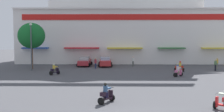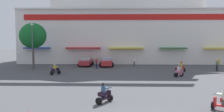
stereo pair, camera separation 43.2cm
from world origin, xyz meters
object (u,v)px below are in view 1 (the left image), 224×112
object	(u,v)px
parked_car_0	(85,61)
pedestrian_2	(133,61)
pedestrian_0	(216,64)
pedestrian_1	(96,62)
scooter_rider_1	(179,67)
scooter_rider_3	(178,71)
scooter_rider_6	(106,94)
parked_car_1	(105,62)
pedestrian_3	(217,63)
plaza_tree_0	(31,36)
scooter_rider_0	(54,70)
streetlamp_near	(31,43)

from	to	relation	value
parked_car_0	pedestrian_2	bearing A→B (deg)	-4.29
parked_car_0	pedestrian_0	bearing A→B (deg)	-15.83
pedestrian_2	parked_car_0	bearing A→B (deg)	175.71
pedestrian_1	pedestrian_2	distance (m)	6.40
scooter_rider_1	scooter_rider_3	xyz separation A→B (m)	(-1.19, -4.20, 0.02)
scooter_rider_6	parked_car_1	bearing A→B (deg)	92.66
scooter_rider_3	pedestrian_3	size ratio (longest dim) A/B	0.91
plaza_tree_0	pedestrian_0	distance (m)	26.72
scooter_rider_6	pedestrian_3	world-z (taller)	pedestrian_3
plaza_tree_0	pedestrian_1	xyz separation A→B (m)	(9.35, 0.57, -3.99)
plaza_tree_0	pedestrian_0	world-z (taller)	plaza_tree_0
scooter_rider_3	scooter_rider_6	world-z (taller)	scooter_rider_6
pedestrian_0	parked_car_0	bearing A→B (deg)	164.17
plaza_tree_0	scooter_rider_6	xyz separation A→B (m)	(11.71, -18.99, -4.27)
parked_car_0	scooter_rider_3	xyz separation A→B (m)	(12.59, -10.69, -0.13)
parked_car_0	pedestrian_1	distance (m)	3.92
scooter_rider_3	scooter_rider_0	bearing A→B (deg)	175.45
parked_car_0	scooter_rider_1	distance (m)	15.23
parked_car_0	scooter_rider_3	distance (m)	16.52
scooter_rider_0	pedestrian_2	size ratio (longest dim) A/B	0.90
scooter_rider_0	pedestrian_2	bearing A→B (deg)	40.35
scooter_rider_6	pedestrian_3	size ratio (longest dim) A/B	0.92
parked_car_1	pedestrian_1	distance (m)	3.16
pedestrian_1	pedestrian_2	bearing A→B (deg)	25.31
scooter_rider_0	scooter_rider_1	bearing A→B (deg)	10.33
pedestrian_3	streetlamp_near	size ratio (longest dim) A/B	0.25
plaza_tree_0	scooter_rider_1	size ratio (longest dim) A/B	4.60
pedestrian_0	scooter_rider_1	bearing A→B (deg)	-168.54
parked_car_0	plaza_tree_0	bearing A→B (deg)	-151.89
pedestrian_3	scooter_rider_0	bearing A→B (deg)	-165.65
scooter_rider_0	scooter_rider_3	bearing A→B (deg)	-4.55
scooter_rider_3	pedestrian_3	distance (m)	10.19
plaza_tree_0	pedestrian_2	world-z (taller)	plaza_tree_0
parked_car_0	scooter_rider_0	distance (m)	9.83
pedestrian_3	plaza_tree_0	bearing A→B (deg)	-179.58
scooter_rider_3	pedestrian_0	size ratio (longest dim) A/B	0.93
pedestrian_1	scooter_rider_0	bearing A→B (deg)	-127.26
scooter_rider_3	streetlamp_near	xyz separation A→B (m)	(-19.31, 4.88, 3.25)
scooter_rider_3	pedestrian_1	xyz separation A→B (m)	(-10.52, 7.36, 0.30)
scooter_rider_6	pedestrian_0	size ratio (longest dim) A/B	0.95
pedestrian_2	pedestrian_3	bearing A→B (deg)	-14.33
plaza_tree_0	scooter_rider_0	distance (m)	8.46
scooter_rider_6	pedestrian_2	xyz separation A→B (m)	(3.42, 22.30, 0.28)
scooter_rider_1	pedestrian_0	distance (m)	5.43
parked_car_1	pedestrian_0	world-z (taller)	pedestrian_0
parked_car_1	pedestrian_2	world-z (taller)	pedestrian_2
pedestrian_2	streetlamp_near	xyz separation A→B (m)	(-14.57, -5.22, 2.95)
scooter_rider_0	streetlamp_near	size ratio (longest dim) A/B	0.22
parked_car_1	streetlamp_near	distance (m)	11.85
parked_car_0	pedestrian_3	size ratio (longest dim) A/B	2.62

